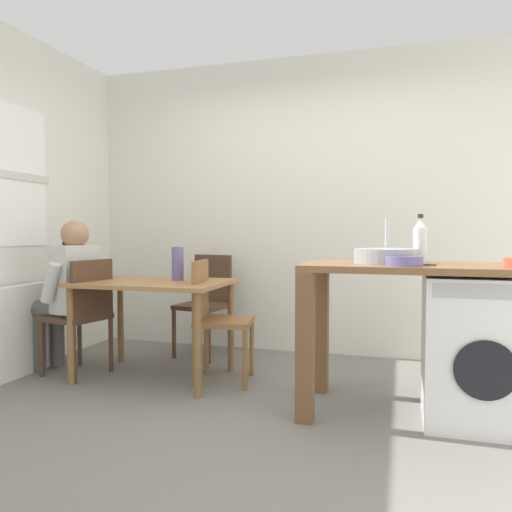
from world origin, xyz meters
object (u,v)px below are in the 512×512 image
Objects in this scene: chair_spare_by_wall at (207,299)px; vase at (178,264)px; chair_person_seat at (83,310)px; chair_opposite at (215,314)px; seated_person at (68,288)px; dining_table at (154,294)px; washing_machine at (477,349)px; mixing_bowl at (404,260)px; bottle_tall_green at (420,241)px.

vase is at bearing 103.44° from chair_spare_by_wall.
chair_person_seat and chair_opposite have the same top height.
chair_spare_by_wall is at bearing -30.69° from seated_person.
dining_table is 0.58m from chair_person_seat.
washing_machine is 3.33× the size of vase.
chair_spare_by_wall is at bearing 144.23° from mixing_bowl.
chair_person_seat is 1.00× the size of chair_spare_by_wall.
chair_person_seat is 0.23m from seated_person.
bottle_tall_green is (2.61, -0.11, 0.38)m from seated_person.
seated_person is 2.95m from washing_machine.
vase is at bearing -59.66° from chair_person_seat.
mixing_bowl is (1.34, -0.49, 0.44)m from chair_opposite.
mixing_bowl is 0.80× the size of vase.
dining_table is 2.25m from washing_machine.
washing_machine is (1.75, -0.29, -0.08)m from chair_opposite.
chair_spare_by_wall is 1.05× the size of washing_machine.
chair_person_seat is 1.05× the size of washing_machine.
bottle_tall_green is 0.30m from mixing_bowl.
washing_machine is 0.70m from mixing_bowl.
bottle_tall_green is at bearing 162.07° from chair_spare_by_wall.
bottle_tall_green is (-0.32, 0.06, 0.63)m from washing_machine.
chair_opposite is at bearing 170.57° from washing_machine.
seated_person reaches higher than mixing_bowl.
bottle_tall_green is at bearing -79.32° from seated_person.
chair_opposite is at bearing -71.20° from seated_person.
dining_table is at bearing 91.99° from chair_spare_by_wall.
bottle_tall_green is (1.79, -0.96, 0.55)m from chair_spare_by_wall.
vase is (-2.08, 0.35, 0.44)m from washing_machine.
mixing_bowl is at bearing -109.43° from bottle_tall_green.
washing_machine is 0.71m from bottle_tall_green.
chair_spare_by_wall is 2.11m from bottle_tall_green.
seated_person is (-0.16, 0.04, 0.16)m from chair_person_seat.
vase is at bearing 170.63° from bottle_tall_green.
chair_person_seat is 3.00× the size of bottle_tall_green.
washing_machine is at bearing -6.48° from dining_table.
seated_person is at bearing 56.56° from chair_spare_by_wall.
dining_table is 4.26× the size of vase.
dining_table is 1.22× the size of chair_spare_by_wall.
mixing_bowl is (2.52, -0.37, 0.28)m from seated_person.
chair_person_seat is at bearing 177.19° from washing_machine.
washing_machine is at bearing 71.27° from chair_opposite.
washing_machine is at bearing -80.30° from seated_person.
dining_table is at bearing -94.74° from chair_opposite.
washing_machine is (2.78, -0.14, -0.08)m from chair_person_seat.
chair_person_seat is 4.36× the size of mixing_bowl.
chair_opposite is 1.20m from seated_person.
chair_spare_by_wall is at bearing -23.52° from chair_person_seat.
seated_person reaches higher than washing_machine.
seated_person reaches higher than vase.
mixing_bowl is at bearing 154.56° from chair_spare_by_wall.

